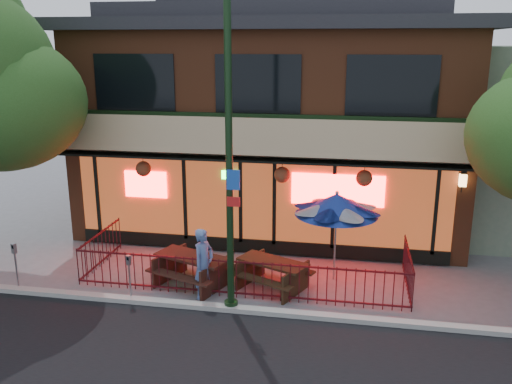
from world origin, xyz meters
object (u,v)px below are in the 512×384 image
(picnic_table_right, at_px, (273,270))
(parking_meter_near, at_px, (129,270))
(street_light, at_px, (230,180))
(pedestrian, at_px, (204,264))
(picnic_table_left, at_px, (192,266))
(patio_umbrella, at_px, (337,204))
(parking_meter_far, at_px, (15,259))

(picnic_table_right, distance_m, parking_meter_near, 3.56)
(street_light, distance_m, pedestrian, 2.45)
(picnic_table_left, distance_m, patio_umbrella, 4.04)
(picnic_table_right, xyz_separation_m, patio_umbrella, (1.52, 0.85, 1.59))
(street_light, bearing_deg, picnic_table_right, 57.77)
(pedestrian, distance_m, parking_meter_near, 1.80)
(street_light, relative_size, parking_meter_far, 5.50)
(parking_meter_near, distance_m, parking_meter_far, 3.03)
(street_light, distance_m, parking_meter_near, 3.45)
(pedestrian, xyz_separation_m, parking_meter_far, (-4.76, -0.50, -0.02))
(picnic_table_left, relative_size, picnic_table_right, 1.06)
(picnic_table_right, relative_size, patio_umbrella, 0.89)
(parking_meter_near, bearing_deg, pedestrian, 16.13)
(picnic_table_right, relative_size, parking_meter_near, 1.85)
(street_light, height_order, picnic_table_right, street_light)
(street_light, xyz_separation_m, parking_meter_near, (-2.52, 0.00, -2.35))
(patio_umbrella, distance_m, parking_meter_far, 8.24)
(patio_umbrella, bearing_deg, picnic_table_right, -150.86)
(picnic_table_right, relative_size, pedestrian, 1.23)
(picnic_table_right, distance_m, patio_umbrella, 2.36)
(pedestrian, bearing_deg, picnic_table_right, -41.49)
(pedestrian, height_order, parking_meter_near, pedestrian)
(pedestrian, bearing_deg, street_light, -99.52)
(parking_meter_near, bearing_deg, picnic_table_left, 41.34)
(street_light, xyz_separation_m, picnic_table_left, (-1.27, 1.10, -2.61))
(patio_umbrella, height_order, parking_meter_far, patio_umbrella)
(parking_meter_far, bearing_deg, picnic_table_right, 11.25)
(picnic_table_right, bearing_deg, parking_meter_far, -168.75)
(picnic_table_right, xyz_separation_m, parking_meter_far, (-6.35, -1.26, 0.36))
(street_light, xyz_separation_m, pedestrian, (-0.79, 0.50, -2.26))
(parking_meter_far, bearing_deg, street_light, -0.03)
(parking_meter_far, bearing_deg, pedestrian, 6.00)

